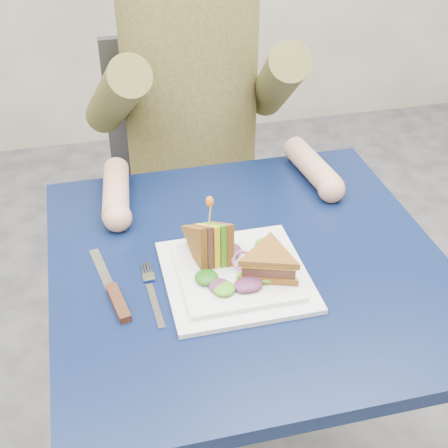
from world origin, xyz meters
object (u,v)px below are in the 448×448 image
object	(u,v)px
diner	(191,67)
table	(248,291)
plate	(236,274)
fork	(153,295)
chair	(188,176)
knife	(115,296)
sandwich_flat	(269,263)
sandwich_upright	(210,243)

from	to	relation	value
diner	table	bearing A→B (deg)	-90.00
table	plate	world-z (taller)	plate
plate	fork	distance (m)	0.16
chair	fork	size ratio (longest dim) A/B	5.19
plate	knife	bearing A→B (deg)	-178.96
sandwich_flat	knife	size ratio (longest dim) A/B	0.72
sandwich_upright	fork	xyz separation A→B (m)	(-0.12, -0.06, -0.05)
chair	sandwich_flat	size ratio (longest dim) A/B	5.89
sandwich_flat	chair	bearing A→B (deg)	91.37
plate	sandwich_upright	distance (m)	0.07
table	sandwich_flat	world-z (taller)	sandwich_flat
sandwich_upright	diner	bearing A→B (deg)	82.12
sandwich_upright	knife	size ratio (longest dim) A/B	0.63
table	sandwich_upright	bearing A→B (deg)	-179.33
diner	knife	xyz separation A→B (m)	(-0.26, -0.59, -0.18)
table	chair	world-z (taller)	chair
table	plate	bearing A→B (deg)	-129.42
sandwich_flat	fork	distance (m)	0.22
plate	sandwich_upright	world-z (taller)	sandwich_upright
chair	diner	bearing A→B (deg)	-90.00
table	plate	distance (m)	0.11
diner	plate	size ratio (longest dim) A/B	2.87
chair	diner	world-z (taller)	diner
chair	knife	bearing A→B (deg)	-110.26
fork	table	bearing A→B (deg)	17.02
chair	fork	distance (m)	0.76
table	sandwich_upright	world-z (taller)	sandwich_upright
table	diner	size ratio (longest dim) A/B	1.01
knife	sandwich_flat	bearing A→B (deg)	-4.34
plate	sandwich_flat	size ratio (longest dim) A/B	1.65
chair	diner	size ratio (longest dim) A/B	1.25
table	plate	xyz separation A→B (m)	(-0.04, -0.05, 0.09)
table	sandwich_flat	distance (m)	0.14
chair	sandwich_flat	distance (m)	0.76
table	fork	distance (m)	0.22
chair	sandwich_upright	distance (m)	0.70
fork	diner	bearing A→B (deg)	72.11
diner	chair	bearing A→B (deg)	90.00
table	sandwich_flat	xyz separation A→B (m)	(0.02, -0.07, 0.12)
plate	fork	world-z (taller)	plate
table	chair	bearing A→B (deg)	90.00
table	fork	world-z (taller)	fork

